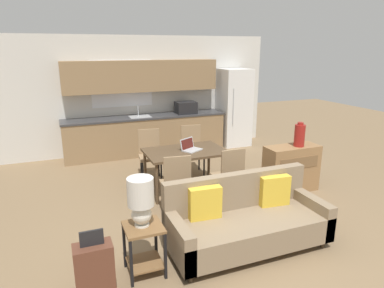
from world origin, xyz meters
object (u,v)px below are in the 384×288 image
(refrigerator, at_px, (234,108))
(table_lamp, at_px, (141,199))
(side_table, at_px, (144,242))
(credenza, at_px, (291,168))
(suitcase, at_px, (94,270))
(dining_chair_near_left, at_px, (176,181))
(laptop, at_px, (190,147))
(dining_table, at_px, (185,154))
(dining_chair_near_right, at_px, (229,174))
(couch, at_px, (245,220))
(dining_chair_far_left, at_px, (150,152))
(vase, at_px, (300,135))
(dining_chair_far_right, at_px, (192,147))

(refrigerator, bearing_deg, table_lamp, -128.61)
(side_table, bearing_deg, credenza, 24.03)
(suitcase, bearing_deg, credenza, 23.17)
(dining_chair_near_left, bearing_deg, table_lamp, 63.78)
(credenza, bearing_deg, dining_chair_near_left, -177.24)
(refrigerator, distance_m, laptop, 3.14)
(dining_table, distance_m, side_table, 2.37)
(dining_chair_near_right, height_order, laptop, dining_chair_near_right)
(laptop, bearing_deg, couch, -119.46)
(credenza, height_order, dining_chair_near_right, dining_chair_near_right)
(dining_chair_far_left, bearing_deg, suitcase, -106.49)
(vase, distance_m, laptop, 1.87)
(vase, xyz_separation_m, dining_chair_far_left, (-2.22, 1.49, -0.48))
(dining_table, xyz_separation_m, laptop, (0.09, 0.00, 0.11))
(table_lamp, xyz_separation_m, suitcase, (-0.54, -0.20, -0.59))
(refrigerator, distance_m, side_table, 5.55)
(dining_table, xyz_separation_m, side_table, (-1.24, -2.00, -0.27))
(side_table, bearing_deg, couch, 3.32)
(laptop, distance_m, suitcase, 2.92)
(couch, bearing_deg, laptop, 89.41)
(dining_chair_far_left, height_order, dining_chair_near_left, same)
(credenza, relative_size, vase, 2.29)
(couch, xyz_separation_m, dining_chair_near_right, (0.36, 1.13, 0.18))
(dining_chair_far_right, bearing_deg, side_table, -114.96)
(dining_table, height_order, suitcase, suitcase)
(credenza, height_order, vase, vase)
(refrigerator, distance_m, dining_chair_far_left, 3.08)
(laptop, bearing_deg, dining_table, 154.04)
(dining_chair_far_left, bearing_deg, dining_table, -52.54)
(vase, xyz_separation_m, laptop, (-1.70, 0.74, -0.23))
(side_table, bearing_deg, table_lamp, 114.62)
(side_table, relative_size, dining_chair_far_left, 0.61)
(dining_table, xyz_separation_m, dining_chair_near_left, (-0.45, -0.80, -0.14))
(credenza, distance_m, dining_chair_near_left, 2.15)
(side_table, distance_m, credenza, 3.22)
(side_table, xyz_separation_m, dining_chair_near_right, (1.67, 1.21, 0.14))
(table_lamp, bearing_deg, refrigerator, 51.39)
(couch, height_order, dining_chair_far_left, dining_chair_far_left)
(refrigerator, height_order, dining_chair_near_left, refrigerator)
(side_table, bearing_deg, dining_chair_near_left, 56.77)
(side_table, height_order, dining_chair_near_right, dining_chair_near_right)
(dining_table, relative_size, dining_chair_near_left, 1.44)
(laptop, bearing_deg, dining_chair_far_left, 95.40)
(dining_chair_near_left, distance_m, laptop, 1.00)
(refrigerator, distance_m, couch, 4.79)
(dining_table, bearing_deg, credenza, -22.22)
(side_table, xyz_separation_m, dining_chair_far_right, (1.68, 2.79, 0.14))
(dining_chair_near_right, bearing_deg, dining_chair_far_left, -61.01)
(refrigerator, relative_size, table_lamp, 3.54)
(credenza, height_order, dining_chair_far_left, dining_chair_far_left)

